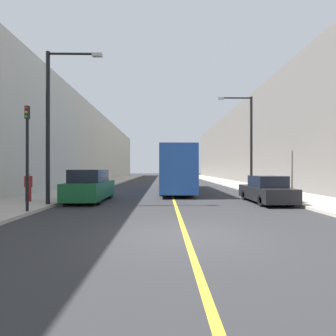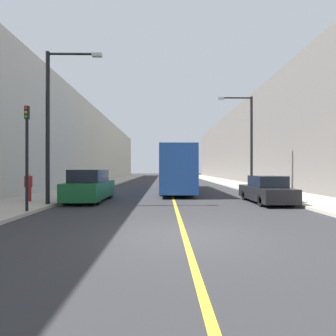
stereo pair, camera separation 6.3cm
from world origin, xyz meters
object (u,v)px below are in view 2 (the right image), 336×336
parked_suv_left (90,187)px  traffic_light (27,154)px  bus (175,169)px  street_lamp_right (248,137)px  car_right_near (266,191)px  pedestrian (28,186)px  street_lamp_left (53,117)px

parked_suv_left → traffic_light: traffic_light is taller
bus → traffic_light: 13.10m
street_lamp_right → car_right_near: bearing=-99.6°
parked_suv_left → street_lamp_right: bearing=25.9°
parked_suv_left → pedestrian: (-3.04, -1.13, 0.11)m
bus → traffic_light: (-6.69, -11.24, 0.66)m
pedestrian → parked_suv_left: bearing=20.4°
car_right_near → pedestrian: bearing=-179.3°
street_lamp_left → traffic_light: 2.97m
pedestrian → traffic_light: bearing=-63.6°
bus → street_lamp_left: (-6.54, -9.05, 2.67)m
parked_suv_left → street_lamp_right: 12.94m
bus → street_lamp_right: 6.57m
car_right_near → traffic_light: 12.15m
bus → parked_suv_left: size_ratio=2.46×
traffic_light → car_right_near: bearing=16.9°
bus → pedestrian: 11.54m
traffic_light → parked_suv_left: bearing=72.5°
street_lamp_right → pedestrian: 16.05m
street_lamp_right → traffic_light: (-12.57, -9.88, -1.96)m
street_lamp_left → pedestrian: bearing=148.0°
street_lamp_left → pedestrian: size_ratio=4.78×
parked_suv_left → street_lamp_left: 4.50m
bus → pedestrian: bearing=-136.5°
bus → parked_suv_left: bearing=-127.9°
parked_suv_left → street_lamp_left: size_ratio=0.65×
bus → car_right_near: (4.80, -7.76, -1.20)m
traffic_light → pedestrian: traffic_light is taller
car_right_near → traffic_light: (-11.49, -3.48, 1.86)m
bus → street_lamp_right: size_ratio=1.61×
bus → street_lamp_right: street_lamp_right is taller
parked_suv_left → bus: bearing=52.1°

